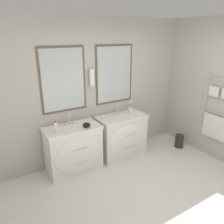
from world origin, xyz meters
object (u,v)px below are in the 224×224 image
(vanity_right, at_px, (122,136))
(toiletry_bottle, at_px, (56,127))
(amenity_bowl, at_px, (87,125))
(flower_vase, at_px, (130,108))
(vanity_left, at_px, (74,149))
(waste_bin, at_px, (179,141))

(vanity_right, xyz_separation_m, toiletry_bottle, (-1.30, -0.05, 0.50))
(amenity_bowl, xyz_separation_m, flower_vase, (1.02, 0.17, 0.07))
(toiletry_bottle, xyz_separation_m, amenity_bowl, (0.51, -0.05, -0.05))
(amenity_bowl, distance_m, flower_vase, 1.03)
(vanity_left, bearing_deg, amenity_bowl, -25.30)
(vanity_left, bearing_deg, toiletry_bottle, -170.13)
(amenity_bowl, bearing_deg, vanity_right, 7.14)
(vanity_right, xyz_separation_m, flower_vase, (0.23, 0.07, 0.52))
(vanity_right, height_order, amenity_bowl, amenity_bowl)
(flower_vase, bearing_deg, vanity_left, -176.79)
(flower_vase, bearing_deg, vanity_right, -163.07)
(vanity_right, distance_m, toiletry_bottle, 1.39)
(vanity_left, relative_size, vanity_right, 1.00)
(toiletry_bottle, xyz_separation_m, waste_bin, (2.52, -0.32, -0.77))
(vanity_left, height_order, amenity_bowl, amenity_bowl)
(toiletry_bottle, height_order, flower_vase, flower_vase)
(flower_vase, bearing_deg, toiletry_bottle, -175.47)
(waste_bin, bearing_deg, vanity_right, 162.90)
(amenity_bowl, bearing_deg, flower_vase, 9.38)
(vanity_left, xyz_separation_m, flower_vase, (1.23, 0.07, 0.52))
(toiletry_bottle, bearing_deg, waste_bin, -7.34)
(vanity_right, bearing_deg, waste_bin, -17.10)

